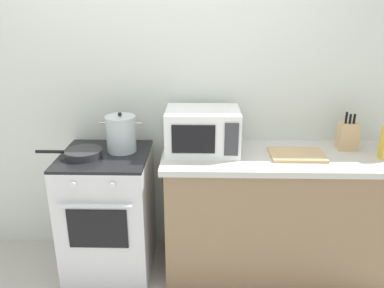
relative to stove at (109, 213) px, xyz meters
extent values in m
cube|color=silver|center=(0.65, 0.37, 0.79)|extent=(4.40, 0.10, 2.50)
cube|color=#8C7051|center=(1.25, 0.02, -0.02)|extent=(1.64, 0.56, 0.88)
cube|color=beige|center=(1.25, 0.02, 0.44)|extent=(1.70, 0.60, 0.04)
cube|color=silver|center=(0.00, 0.00, -0.01)|extent=(0.60, 0.60, 0.90)
cube|color=black|center=(0.00, 0.00, 0.45)|extent=(0.60, 0.60, 0.02)
cube|color=black|center=(0.00, -0.30, 0.06)|extent=(0.39, 0.01, 0.28)
cylinder|color=silver|center=(0.00, -0.33, 0.24)|extent=(0.48, 0.02, 0.02)
cylinder|color=silver|center=(-0.12, -0.31, 0.38)|extent=(0.04, 0.02, 0.04)
cylinder|color=silver|center=(0.12, -0.31, 0.38)|extent=(0.04, 0.02, 0.04)
cylinder|color=silver|center=(0.11, 0.07, 0.58)|extent=(0.20, 0.20, 0.24)
cylinder|color=silver|center=(0.11, 0.07, 0.70)|extent=(0.21, 0.21, 0.01)
sphere|color=black|center=(0.11, 0.07, 0.72)|extent=(0.03, 0.03, 0.03)
cylinder|color=silver|center=(-0.01, 0.07, 0.66)|extent=(0.05, 0.01, 0.01)
cylinder|color=silver|center=(0.23, 0.07, 0.66)|extent=(0.05, 0.01, 0.01)
cylinder|color=#28282B|center=(-0.12, -0.05, 0.48)|extent=(0.25, 0.25, 0.05)
cylinder|color=black|center=(-0.35, -0.05, 0.49)|extent=(0.20, 0.02, 0.02)
cube|color=white|center=(0.68, 0.08, 0.61)|extent=(0.50, 0.36, 0.30)
cube|color=black|center=(0.62, -0.10, 0.61)|extent=(0.28, 0.01, 0.19)
cube|color=#38383D|center=(0.86, -0.10, 0.61)|extent=(0.09, 0.01, 0.22)
cube|color=tan|center=(1.31, 0.00, 0.47)|extent=(0.36, 0.26, 0.02)
cube|color=tan|center=(1.69, 0.14, 0.55)|extent=(0.13, 0.10, 0.19)
cylinder|color=black|center=(1.67, 0.14, 0.69)|extent=(0.02, 0.02, 0.08)
cylinder|color=black|center=(1.69, 0.14, 0.68)|extent=(0.02, 0.02, 0.07)
cylinder|color=black|center=(1.72, 0.14, 0.68)|extent=(0.02, 0.02, 0.07)
camera|label=1|loc=(0.66, -2.44, 1.43)|focal=36.08mm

